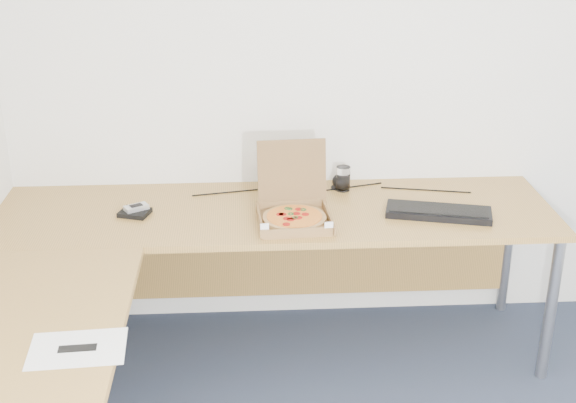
{
  "coord_description": "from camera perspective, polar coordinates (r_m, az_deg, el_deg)",
  "views": [
    {
      "loc": [
        -0.63,
        -1.82,
        2.14
      ],
      "look_at": [
        -0.45,
        1.28,
        0.82
      ],
      "focal_mm": 48.93,
      "sensor_mm": 36.0,
      "label": 1
    }
  ],
  "objects": [
    {
      "name": "dome_speaker",
      "position": [
        3.76,
        3.84,
        1.54
      ],
      "size": [
        0.09,
        0.09,
        0.08
      ],
      "primitive_type": "ellipsoid",
      "color": "black",
      "rests_on": "desk"
    },
    {
      "name": "phone",
      "position": [
        3.53,
        -10.96,
        -0.43
      ],
      "size": [
        0.12,
        0.1,
        0.02
      ],
      "primitive_type": "cube",
      "rotation": [
        0.0,
        0.0,
        0.52
      ],
      "color": "#B2B5BA",
      "rests_on": "wallet"
    },
    {
      "name": "room_shell",
      "position": [
        2.12,
        14.28,
        -2.52
      ],
      "size": [
        3.5,
        3.5,
        2.5
      ],
      "primitive_type": null,
      "color": "white",
      "rests_on": "ground"
    },
    {
      "name": "paper_sheet",
      "position": [
        2.63,
        -15.05,
        -10.27
      ],
      "size": [
        0.32,
        0.23,
        0.0
      ],
      "primitive_type": "cube",
      "rotation": [
        0.0,
        0.0,
        0.07
      ],
      "color": "white",
      "rests_on": "desk"
    },
    {
      "name": "cable_bundle",
      "position": [
        3.73,
        2.75,
        0.81
      ],
      "size": [
        0.63,
        0.13,
        0.01
      ],
      "primitive_type": null,
      "rotation": [
        0.0,
        0.0,
        0.14
      ],
      "color": "black",
      "rests_on": "desk"
    },
    {
      "name": "pizza_box",
      "position": [
        3.39,
        0.45,
        -0.87
      ],
      "size": [
        0.31,
        0.36,
        0.31
      ],
      "rotation": [
        0.0,
        0.0,
        0.07
      ],
      "color": "olive",
      "rests_on": "desk"
    },
    {
      "name": "drinking_glass",
      "position": [
        3.72,
        4.03,
        1.67
      ],
      "size": [
        0.07,
        0.07,
        0.12
      ],
      "primitive_type": "cylinder",
      "color": "white",
      "rests_on": "desk"
    },
    {
      "name": "desk",
      "position": [
        3.15,
        -6.5,
        -4.33
      ],
      "size": [
        2.5,
        2.2,
        0.73
      ],
      "color": "#AE7F3B",
      "rests_on": "ground"
    },
    {
      "name": "keyboard",
      "position": [
        3.52,
        10.88,
        -0.78
      ],
      "size": [
        0.48,
        0.27,
        0.03
      ],
      "primitive_type": "cube",
      "rotation": [
        0.0,
        0.0,
        -0.24
      ],
      "color": "black",
      "rests_on": "desk"
    },
    {
      "name": "wallet",
      "position": [
        3.53,
        -11.07,
        -0.8
      ],
      "size": [
        0.15,
        0.14,
        0.02
      ],
      "primitive_type": "cube",
      "rotation": [
        0.0,
        0.0,
        -0.32
      ],
      "color": "black",
      "rests_on": "desk"
    }
  ]
}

